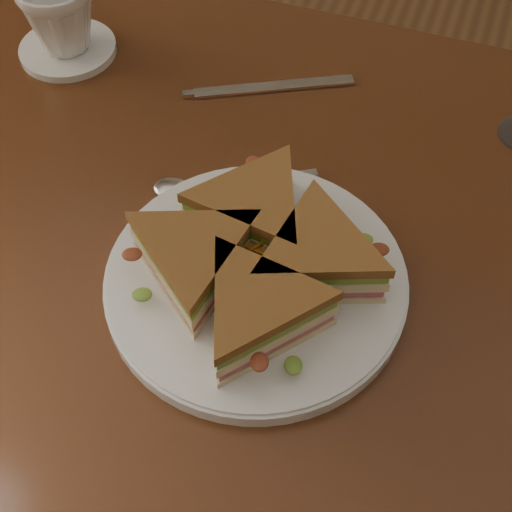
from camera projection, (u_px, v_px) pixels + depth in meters
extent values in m
plane|color=brown|center=(250.00, 477.00, 1.35)|extent=(6.00, 6.00, 0.00)
cube|color=#381A0C|center=(246.00, 241.00, 0.77)|extent=(1.20, 0.80, 0.04)
cylinder|color=#331B0F|center=(45.00, 156.00, 1.37)|extent=(0.06, 0.06, 0.71)
cylinder|color=white|center=(256.00, 281.00, 0.70)|extent=(0.30, 0.30, 0.02)
cube|color=silver|center=(260.00, 181.00, 0.79)|extent=(0.12, 0.07, 0.00)
ellipsoid|color=silver|center=(175.00, 190.00, 0.78)|extent=(0.05, 0.03, 0.01)
cube|color=silver|center=(274.00, 87.00, 0.89)|extent=(0.19, 0.11, 0.00)
cube|color=silver|center=(202.00, 93.00, 0.88)|extent=(0.05, 0.03, 0.00)
cylinder|color=white|center=(68.00, 49.00, 0.93)|extent=(0.13, 0.13, 0.01)
imported|color=white|center=(60.00, 16.00, 0.89)|extent=(0.12, 0.12, 0.09)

